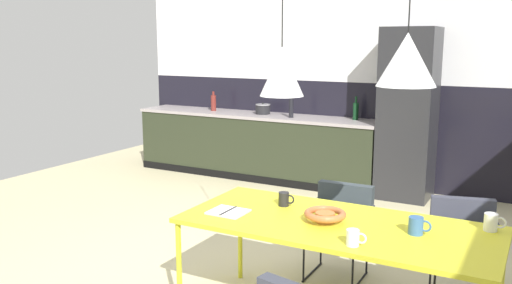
% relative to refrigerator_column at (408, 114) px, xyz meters
% --- Properties ---
extents(back_wall_splashback_dark, '(7.06, 0.12, 1.35)m').
position_rel_refrigerator_column_xyz_m(back_wall_splashback_dark, '(-0.47, 0.36, -0.35)').
color(back_wall_splashback_dark, black).
rests_on(back_wall_splashback_dark, ground).
extents(back_wall_panel_upper, '(7.06, 0.12, 1.35)m').
position_rel_refrigerator_column_xyz_m(back_wall_panel_upper, '(-0.47, 0.36, 1.01)').
color(back_wall_panel_upper, silver).
rests_on(back_wall_panel_upper, back_wall_splashback_dark).
extents(kitchen_counter, '(3.55, 0.63, 0.89)m').
position_rel_refrigerator_column_xyz_m(kitchen_counter, '(-2.09, -0.00, -0.58)').
color(kitchen_counter, '#272D1D').
rests_on(kitchen_counter, ground).
extents(refrigerator_column, '(0.62, 0.60, 2.05)m').
position_rel_refrigerator_column_xyz_m(refrigerator_column, '(0.00, 0.00, 0.00)').
color(refrigerator_column, '#232326').
rests_on(refrigerator_column, ground).
extents(dining_table, '(1.99, 0.89, 0.74)m').
position_rel_refrigerator_column_xyz_m(dining_table, '(0.35, -3.36, -0.32)').
color(dining_table, gold).
rests_on(dining_table, ground).
extents(armchair_far_side, '(0.50, 0.48, 0.74)m').
position_rel_refrigerator_column_xyz_m(armchair_far_side, '(0.08, -2.53, -0.53)').
color(armchair_far_side, '#333E41').
rests_on(armchair_far_side, ground).
extents(armchair_corner_seat, '(0.58, 0.57, 0.73)m').
position_rel_refrigerator_column_xyz_m(armchair_corner_seat, '(1.01, -2.48, -0.54)').
color(armchair_corner_seat, '#333E41').
rests_on(armchair_corner_seat, ground).
extents(fruit_bowl, '(0.27, 0.27, 0.07)m').
position_rel_refrigerator_column_xyz_m(fruit_bowl, '(0.28, -3.39, -0.23)').
color(fruit_bowl, '#B2662D').
rests_on(fruit_bowl, dining_table).
extents(open_book, '(0.24, 0.22, 0.02)m').
position_rel_refrigerator_column_xyz_m(open_book, '(-0.36, -3.52, -0.27)').
color(open_book, white).
rests_on(open_book, dining_table).
extents(mug_wide_latte, '(0.13, 0.08, 0.11)m').
position_rel_refrigerator_column_xyz_m(mug_wide_latte, '(1.23, -3.06, -0.22)').
color(mug_wide_latte, white).
rests_on(mug_wide_latte, dining_table).
extents(mug_dark_espresso, '(0.12, 0.07, 0.10)m').
position_rel_refrigerator_column_xyz_m(mug_dark_espresso, '(-0.10, -3.20, -0.23)').
color(mug_dark_espresso, black).
rests_on(mug_dark_espresso, dining_table).
extents(mug_short_terracotta, '(0.14, 0.09, 0.11)m').
position_rel_refrigerator_column_xyz_m(mug_short_terracotta, '(0.84, -3.34, -0.23)').
color(mug_short_terracotta, '#335B93').
rests_on(mug_short_terracotta, dining_table).
extents(mug_glass_clear, '(0.12, 0.07, 0.09)m').
position_rel_refrigerator_column_xyz_m(mug_glass_clear, '(0.57, -3.69, -0.23)').
color(mug_glass_clear, white).
rests_on(mug_glass_clear, dining_table).
extents(cooking_pot, '(0.21, 0.21, 0.16)m').
position_rel_refrigerator_column_xyz_m(cooking_pot, '(-1.98, 0.03, -0.06)').
color(cooking_pot, black).
rests_on(cooking_pot, kitchen_counter).
extents(bottle_wine_green, '(0.06, 0.06, 0.32)m').
position_rel_refrigerator_column_xyz_m(bottle_wine_green, '(-1.49, -0.09, 0.00)').
color(bottle_wine_green, black).
rests_on(bottle_wine_green, kitchen_counter).
extents(bottle_vinegar_dark, '(0.07, 0.07, 0.30)m').
position_rel_refrigerator_column_xyz_m(bottle_vinegar_dark, '(-0.69, 0.12, -0.01)').
color(bottle_vinegar_dark, '#0F3319').
rests_on(bottle_vinegar_dark, kitchen_counter).
extents(bottle_spice_small, '(0.08, 0.08, 0.28)m').
position_rel_refrigerator_column_xyz_m(bottle_spice_small, '(-2.78, 0.01, -0.01)').
color(bottle_spice_small, maroon).
rests_on(bottle_spice_small, kitchen_counter).
extents(pendant_lamp_over_table_near, '(0.28, 0.28, 1.12)m').
position_rel_refrigerator_column_xyz_m(pendant_lamp_over_table_near, '(-0.04, -3.37, 0.67)').
color(pendant_lamp_over_table_near, black).
extents(pendant_lamp_over_table_far, '(0.34, 0.34, 1.03)m').
position_rel_refrigerator_column_xyz_m(pendant_lamp_over_table_far, '(0.75, -3.41, 0.76)').
color(pendant_lamp_over_table_far, black).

